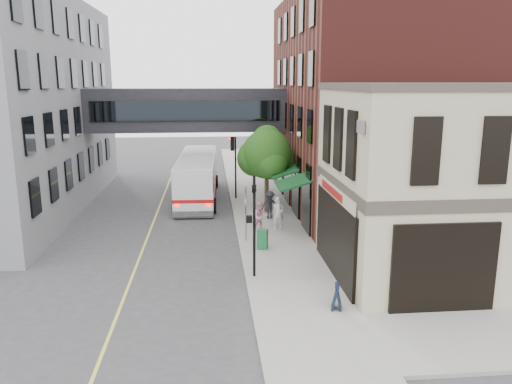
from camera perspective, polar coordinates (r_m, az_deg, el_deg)
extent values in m
plane|color=#38383A|center=(20.42, -0.82, -12.10)|extent=(120.00, 120.00, 0.00)
cube|color=gray|center=(33.75, 0.68, -1.92)|extent=(4.00, 60.00, 0.15)
cube|color=tan|center=(23.43, 21.24, 0.77)|extent=(10.00, 8.00, 8.15)
cube|color=#38332B|center=(23.42, 21.26, 0.95)|extent=(10.12, 8.12, 0.50)
cube|color=#38332B|center=(23.01, 22.09, 11.12)|extent=(10.12, 8.12, 0.30)
cube|color=black|center=(22.22, 8.97, -5.06)|extent=(0.14, 6.40, 3.40)
cube|color=black|center=(22.21, 8.87, -5.07)|extent=(0.04, 5.90, 3.00)
cube|color=maroon|center=(22.26, 8.61, 0.18)|extent=(0.03, 3.60, 0.32)
cube|color=#501C19|center=(35.43, 13.70, 9.76)|extent=(12.00, 18.00, 14.00)
cube|color=#0D3B14|center=(33.04, 2.71, 2.94)|extent=(1.80, 13.00, 0.40)
cube|color=black|center=(36.59, -7.88, 9.29)|extent=(14.00, 3.00, 3.00)
cube|color=black|center=(35.04, -7.99, 9.15)|extent=(13.00, 0.08, 1.40)
cube|color=black|center=(38.13, -7.79, 9.42)|extent=(13.00, 0.08, 1.40)
cylinder|color=black|center=(21.47, -0.20, -3.99)|extent=(0.12, 0.12, 4.50)
cube|color=black|center=(21.36, -0.79, -3.11)|extent=(0.25, 0.22, 0.30)
imported|color=black|center=(21.02, -0.20, 0.85)|extent=(0.20, 0.16, 1.00)
cylinder|color=black|center=(36.07, -2.34, 2.79)|extent=(0.12, 0.12, 4.50)
cube|color=black|center=(36.00, -2.70, 3.33)|extent=(0.25, 0.22, 0.30)
cube|color=black|center=(35.80, -2.72, 5.55)|extent=(0.28, 0.28, 1.00)
sphere|color=#FF0C05|center=(35.75, -2.99, 6.10)|extent=(0.18, 0.18, 0.18)
cylinder|color=gray|center=(26.47, -1.17, -2.48)|extent=(0.08, 0.08, 3.00)
cube|color=white|center=(26.30, -1.22, -1.00)|extent=(0.03, 0.75, 0.22)
cube|color=#0C591E|center=(26.17, -1.23, 0.17)|extent=(0.03, 0.70, 0.18)
cube|color=#B20C0C|center=(26.42, -1.22, -2.06)|extent=(0.03, 0.30, 0.40)
cylinder|color=#382619|center=(32.46, 1.22, 0.17)|extent=(0.28, 0.28, 2.80)
sphere|color=#224E15|center=(32.03, 1.24, 4.37)|extent=(3.20, 3.20, 3.20)
sphere|color=#224E15|center=(32.68, 2.53, 3.81)|extent=(2.20, 2.20, 2.20)
sphere|color=#224E15|center=(32.30, -0.06, 3.90)|extent=(2.40, 2.40, 2.40)
sphere|color=#224E15|center=(32.53, 1.30, 5.91)|extent=(2.00, 2.00, 2.00)
cube|color=#D8CC4C|center=(29.95, -11.97, -4.23)|extent=(0.12, 40.00, 0.01)
cube|color=white|center=(36.93, -6.71, 1.82)|extent=(2.93, 11.81, 2.96)
cube|color=black|center=(36.84, -6.73, 2.59)|extent=(2.99, 11.61, 1.07)
cube|color=#B20C0C|center=(37.03, -6.69, 1.04)|extent=(2.99, 11.83, 0.22)
cylinder|color=black|center=(33.11, -9.26, -1.60)|extent=(0.34, 1.03, 1.02)
cylinder|color=black|center=(32.95, -4.84, -1.55)|extent=(0.34, 1.03, 1.02)
cylinder|color=black|center=(41.04, -8.15, 1.19)|extent=(0.34, 1.03, 1.02)
cylinder|color=black|center=(40.91, -4.59, 1.24)|extent=(0.34, 1.03, 1.02)
imported|color=silver|center=(28.68, 2.57, -2.45)|extent=(0.77, 0.59, 1.89)
imported|color=pink|center=(28.25, 0.48, -2.85)|extent=(0.92, 0.77, 1.71)
imported|color=#21232A|center=(30.90, 1.60, -1.48)|extent=(1.24, 0.87, 1.75)
cube|color=#155D2F|center=(25.47, 0.76, -5.42)|extent=(0.61, 0.57, 1.00)
cube|color=black|center=(19.30, 9.22, -11.71)|extent=(0.48, 0.62, 0.98)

